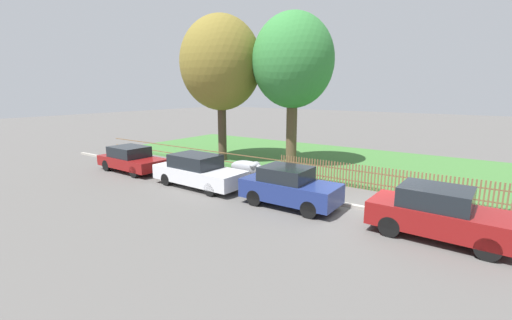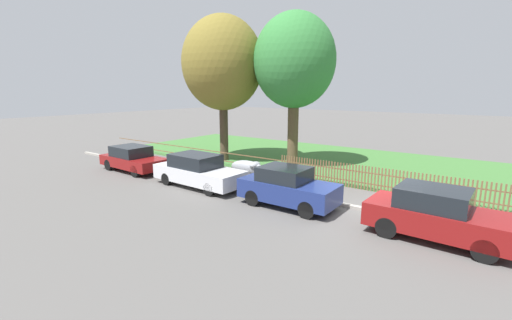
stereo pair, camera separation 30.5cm
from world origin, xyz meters
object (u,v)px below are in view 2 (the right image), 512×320
parked_car_red_compact (437,215)px  parked_car_navy_estate (287,187)px  covered_motorcycle (248,168)px  tree_behind_motorcycle (294,62)px  parked_car_black_saloon (198,171)px  tree_nearest_kerb (223,64)px  parked_car_silver_hatchback (133,159)px

parked_car_red_compact → parked_car_navy_estate: bearing=-177.8°
parked_car_red_compact → covered_motorcycle: bearing=167.3°
parked_car_red_compact → tree_behind_motorcycle: (-8.77, 6.65, 5.18)m
parked_car_black_saloon → tree_nearest_kerb: (-3.09, 5.34, 5.22)m
parked_car_navy_estate → covered_motorcycle: size_ratio=1.85×
parked_car_silver_hatchback → covered_motorcycle: (6.26, 2.25, -0.10)m
parked_car_navy_estate → covered_motorcycle: (-3.65, 2.31, -0.17)m
covered_motorcycle → tree_nearest_kerb: size_ratio=0.23×
parked_car_black_saloon → parked_car_silver_hatchback: bearing=-179.4°
parked_car_navy_estate → parked_car_red_compact: parked_car_red_compact is taller
parked_car_black_saloon → tree_nearest_kerb: tree_nearest_kerb is taller
tree_nearest_kerb → parked_car_navy_estate: bearing=-34.1°
parked_car_black_saloon → tree_nearest_kerb: size_ratio=0.52×
parked_car_black_saloon → covered_motorcycle: 2.59m
parked_car_black_saloon → covered_motorcycle: bearing=65.6°
parked_car_silver_hatchback → parked_car_navy_estate: parked_car_navy_estate is taller
parked_car_navy_estate → tree_nearest_kerb: size_ratio=0.42×
parked_car_navy_estate → covered_motorcycle: bearing=147.3°
tree_nearest_kerb → covered_motorcycle: bearing=-35.5°
parked_car_red_compact → tree_behind_motorcycle: bearing=144.7°
parked_car_silver_hatchback → covered_motorcycle: size_ratio=2.06×
parked_car_silver_hatchback → parked_car_black_saloon: bearing=0.7°
parked_car_silver_hatchback → covered_motorcycle: parked_car_silver_hatchback is taller
parked_car_navy_estate → tree_nearest_kerb: bearing=145.6°
parked_car_navy_estate → tree_behind_motorcycle: 9.22m
tree_nearest_kerb → tree_behind_motorcycle: size_ratio=1.01×
parked_car_navy_estate → covered_motorcycle: parked_car_navy_estate is taller
parked_car_black_saloon → tree_behind_motorcycle: 8.58m
covered_motorcycle → tree_nearest_kerb: 7.45m
parked_car_red_compact → covered_motorcycle: (-8.76, 2.28, -0.19)m
covered_motorcycle → tree_behind_motorcycle: size_ratio=0.23×
parked_car_red_compact → tree_behind_motorcycle: size_ratio=0.47×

